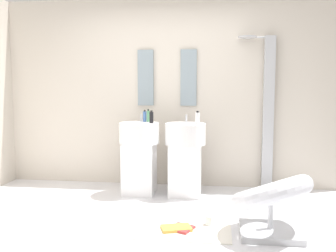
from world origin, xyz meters
The scene contains 17 objects.
ground_plane centered at (0.00, 0.00, -0.02)m, with size 4.80×3.60×0.04m, color silver.
rear_partition centered at (0.00, 1.65, 1.30)m, with size 4.80×0.10×2.60m, color beige.
pedestal_sink_left centered at (-0.30, 1.11, 0.52)m, with size 0.51×0.51×1.03m.
pedestal_sink_right centered at (0.30, 1.11, 0.52)m, with size 0.51×0.51×1.03m.
vanity_mirror_left centered at (-0.30, 1.58, 1.51)m, with size 0.22×0.03×0.77m, color #8C9EA8.
vanity_mirror_right centered at (0.30, 1.58, 1.51)m, with size 0.22×0.03×0.77m, color #8C9EA8.
shower_column centered at (1.35, 1.53, 1.08)m, with size 0.49×0.24×2.05m.
lounge_chair centered at (1.20, -0.08, 0.35)m, with size 1.10×1.10×0.65m.
area_rug centered at (0.39, 0.01, 0.01)m, with size 0.91×0.76×0.01m, color white.
magazine_red centered at (0.37, -0.09, 0.02)m, with size 0.20×0.20×0.02m, color #B73838.
magazine_ochre centered at (0.32, -0.09, 0.02)m, with size 0.28×0.18×0.03m, color gold.
coffee_mug centered at (0.63, 0.07, 0.06)m, with size 0.08×0.08×0.09m, color white.
soap_bottle_blue centered at (-0.26, 1.27, 1.00)m, with size 0.05×0.05×0.16m.
soap_bottle_clear centered at (0.45, 1.14, 1.00)m, with size 0.06×0.06×0.15m.
soap_bottle_green centered at (-0.20, 1.25, 1.00)m, with size 0.04×0.04×0.17m.
soap_bottle_white centered at (0.45, 1.01, 1.00)m, with size 0.05×0.05×0.16m.
soap_bottle_black centered at (-0.13, 1.09, 1.00)m, with size 0.05×0.05×0.16m.
Camera 1 is at (0.69, -3.57, 1.39)m, focal length 39.95 mm.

